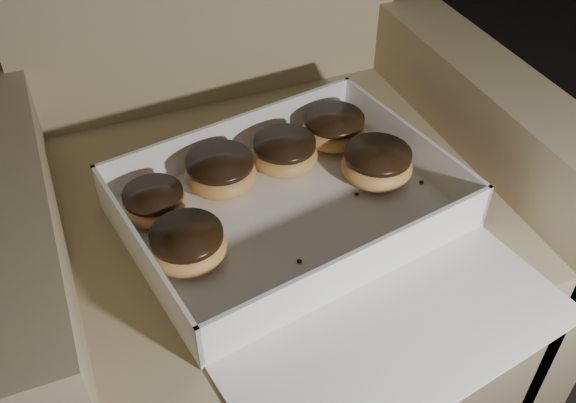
% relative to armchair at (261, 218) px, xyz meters
% --- Properties ---
extents(armchair, '(0.83, 0.70, 0.87)m').
position_rel_armchair_xyz_m(armchair, '(0.00, 0.00, 0.00)').
color(armchair, '#9C8C63').
rests_on(armchair, floor).
extents(bakery_box, '(0.52, 0.59, 0.07)m').
position_rel_armchair_xyz_m(bakery_box, '(0.01, -0.17, 0.13)').
color(bakery_box, white).
rests_on(bakery_box, armchair).
extents(donut_a, '(0.10, 0.10, 0.05)m').
position_rel_armchair_xyz_m(donut_a, '(0.03, -0.03, 0.15)').
color(donut_a, '#D98A4C').
rests_on(donut_a, bakery_box).
extents(donut_b, '(0.10, 0.10, 0.05)m').
position_rel_armchair_xyz_m(donut_b, '(-0.16, -0.16, 0.15)').
color(donut_b, '#D98A4C').
rests_on(donut_b, bakery_box).
extents(donut_c, '(0.11, 0.11, 0.05)m').
position_rel_armchair_xyz_m(donut_c, '(-0.07, -0.04, 0.15)').
color(donut_c, '#D98A4C').
rests_on(donut_c, bakery_box).
extents(donut_d, '(0.10, 0.10, 0.05)m').
position_rel_armchair_xyz_m(donut_d, '(0.13, -0.00, 0.15)').
color(donut_d, '#D98A4C').
rests_on(donut_d, bakery_box).
extents(donut_e, '(0.09, 0.09, 0.05)m').
position_rel_armchair_xyz_m(donut_e, '(-0.18, -0.06, 0.15)').
color(donut_e, '#D98A4C').
rests_on(donut_e, bakery_box).
extents(donut_f, '(0.11, 0.11, 0.05)m').
position_rel_armchair_xyz_m(donut_f, '(0.15, -0.11, 0.15)').
color(donut_f, '#D98A4C').
rests_on(donut_f, bakery_box).
extents(crumb_a, '(0.01, 0.01, 0.00)m').
position_rel_armchair_xyz_m(crumb_a, '(0.10, -0.13, 0.13)').
color(crumb_a, black).
rests_on(crumb_a, bakery_box).
extents(crumb_b, '(0.01, 0.01, 0.00)m').
position_rel_armchair_xyz_m(crumb_b, '(0.21, -0.14, 0.13)').
color(crumb_b, black).
rests_on(crumb_b, bakery_box).
extents(crumb_c, '(0.01, 0.01, 0.00)m').
position_rel_armchair_xyz_m(crumb_c, '(-0.03, -0.22, 0.13)').
color(crumb_c, black).
rests_on(crumb_c, bakery_box).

